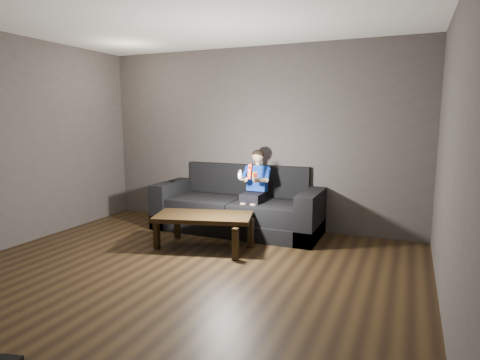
% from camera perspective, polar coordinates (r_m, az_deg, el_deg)
% --- Properties ---
extents(floor, '(5.00, 5.00, 0.00)m').
position_cam_1_polar(floor, '(4.22, -10.51, -14.40)').
color(floor, black).
rests_on(floor, ground).
extents(back_wall, '(5.00, 0.04, 2.70)m').
position_cam_1_polar(back_wall, '(6.12, 2.21, 5.98)').
color(back_wall, '#403A39').
rests_on(back_wall, ground).
extents(right_wall, '(0.04, 5.00, 2.70)m').
position_cam_1_polar(right_wall, '(3.24, 28.64, 2.34)').
color(right_wall, '#403A39').
rests_on(right_wall, ground).
extents(ceiling, '(5.00, 5.00, 0.02)m').
position_cam_1_polar(ceiling, '(4.02, -11.69, 23.71)').
color(ceiling, white).
rests_on(ceiling, back_wall).
extents(sofa, '(2.45, 1.06, 0.95)m').
position_cam_1_polar(sofa, '(6.00, -0.07, -4.12)').
color(sofa, black).
rests_on(sofa, floor).
extents(child, '(0.42, 0.51, 1.03)m').
position_cam_1_polar(child, '(5.74, 2.17, -0.28)').
color(child, black).
rests_on(child, sofa).
extents(wii_remote_red, '(0.06, 0.08, 0.20)m').
position_cam_1_polar(wii_remote_red, '(5.32, 1.45, 1.20)').
color(wii_remote_red, red).
rests_on(wii_remote_red, child).
extents(nunchuk_white, '(0.06, 0.09, 0.14)m').
position_cam_1_polar(nunchuk_white, '(5.38, -0.01, 0.79)').
color(nunchuk_white, white).
rests_on(nunchuk_white, child).
extents(wii_remote_black, '(0.06, 0.14, 0.03)m').
position_cam_1_polar(wii_remote_black, '(6.36, -9.58, -0.08)').
color(wii_remote_black, black).
rests_on(wii_remote_black, sofa).
extents(coffee_table, '(1.33, 0.91, 0.44)m').
position_cam_1_polar(coffee_table, '(5.14, -5.20, -5.56)').
color(coffee_table, black).
rests_on(coffee_table, floor).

